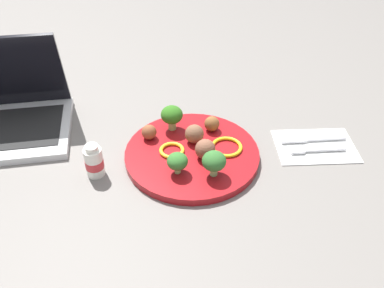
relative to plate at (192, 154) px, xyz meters
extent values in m
plane|color=slate|center=(0.00, 0.00, -0.01)|extent=(4.00, 4.00, 0.00)
cylinder|color=maroon|center=(0.00, 0.00, 0.00)|extent=(0.28, 0.28, 0.02)
cylinder|color=#9FCA70|center=(0.03, 0.06, 0.01)|extent=(0.01, 0.01, 0.01)
ellipsoid|color=#346E2B|center=(0.03, 0.06, 0.04)|extent=(0.04, 0.04, 0.03)
cylinder|color=#A7C472|center=(0.04, -0.08, 0.02)|extent=(0.02, 0.02, 0.02)
ellipsoid|color=#2D661B|center=(0.04, -0.08, 0.05)|extent=(0.05, 0.05, 0.04)
cylinder|color=#92C36E|center=(-0.04, 0.07, 0.02)|extent=(0.01, 0.01, 0.02)
ellipsoid|color=#31662C|center=(-0.04, 0.07, 0.04)|extent=(0.05, 0.05, 0.04)
sphere|color=brown|center=(-0.01, -0.03, 0.03)|extent=(0.04, 0.04, 0.04)
sphere|color=brown|center=(-0.03, 0.02, 0.03)|extent=(0.04, 0.04, 0.04)
sphere|color=brown|center=(-0.04, -0.08, 0.02)|extent=(0.03, 0.03, 0.03)
sphere|color=brown|center=(0.09, -0.05, 0.02)|extent=(0.03, 0.03, 0.03)
torus|color=yellow|center=(0.04, 0.00, 0.01)|extent=(0.07, 0.07, 0.01)
torus|color=yellow|center=(-0.07, -0.01, 0.01)|extent=(0.09, 0.09, 0.01)
cube|color=white|center=(-0.27, -0.03, -0.01)|extent=(0.17, 0.13, 0.01)
cube|color=silver|center=(-0.28, -0.02, 0.00)|extent=(0.09, 0.02, 0.01)
cube|color=silver|center=(-0.22, -0.01, 0.00)|extent=(0.03, 0.02, 0.01)
cube|color=silver|center=(-0.29, -0.05, 0.00)|extent=(0.09, 0.02, 0.01)
cube|color=silver|center=(-0.22, -0.05, 0.00)|extent=(0.06, 0.02, 0.01)
cylinder|color=white|center=(0.19, 0.05, 0.02)|extent=(0.04, 0.04, 0.06)
cylinder|color=red|center=(0.19, 0.05, 0.02)|extent=(0.04, 0.04, 0.02)
cylinder|color=silver|center=(0.19, 0.05, 0.06)|extent=(0.03, 0.03, 0.01)
camera|label=1|loc=(0.01, 0.67, 0.56)|focal=39.13mm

